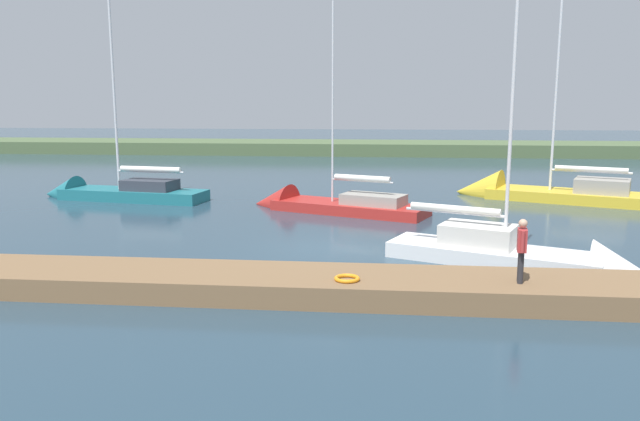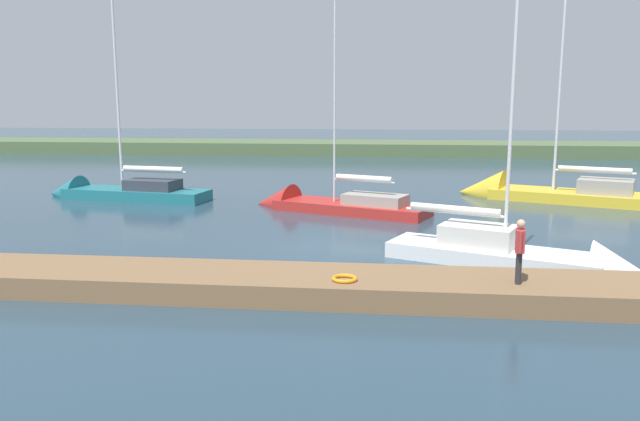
{
  "view_description": "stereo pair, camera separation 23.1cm",
  "coord_description": "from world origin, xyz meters",
  "px_view_note": "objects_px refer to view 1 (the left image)",
  "views": [
    {
      "loc": [
        -2.06,
        20.96,
        5.06
      ],
      "look_at": [
        0.04,
        0.1,
        1.39
      ],
      "focal_mm": 34.49,
      "sensor_mm": 36.0,
      "label": 1
    },
    {
      "loc": [
        -2.29,
        20.94,
        5.06
      ],
      "look_at": [
        0.04,
        0.1,
        1.39
      ],
      "focal_mm": 34.49,
      "sensor_mm": 36.0,
      "label": 2
    }
  ],
  "objects_px": {
    "sailboat_mid_channel": "(111,194)",
    "person_on_dock": "(522,246)",
    "sailboat_outer_mooring": "(532,260)",
    "life_ring_buoy": "(347,278)",
    "sailboat_near_dock": "(322,208)",
    "sailboat_behind_pier": "(534,195)"
  },
  "relations": [
    {
      "from": "sailboat_mid_channel",
      "to": "person_on_dock",
      "type": "xyz_separation_m",
      "value": [
        -17.84,
        15.75,
        1.28
      ]
    },
    {
      "from": "sailboat_outer_mooring",
      "to": "person_on_dock",
      "type": "xyz_separation_m",
      "value": [
        1.19,
        3.77,
        1.3
      ]
    },
    {
      "from": "life_ring_buoy",
      "to": "sailboat_mid_channel",
      "type": "distance_m",
      "value": 20.94
    },
    {
      "from": "sailboat_near_dock",
      "to": "sailboat_behind_pier",
      "type": "xyz_separation_m",
      "value": [
        -10.95,
        -4.68,
        0.1
      ]
    },
    {
      "from": "sailboat_near_dock",
      "to": "sailboat_behind_pier",
      "type": "relative_size",
      "value": 0.93
    },
    {
      "from": "sailboat_behind_pier",
      "to": "sailboat_mid_channel",
      "type": "xyz_separation_m",
      "value": [
        22.46,
        2.37,
        0.03
      ]
    },
    {
      "from": "sailboat_mid_channel",
      "to": "person_on_dock",
      "type": "distance_m",
      "value": 23.83
    },
    {
      "from": "person_on_dock",
      "to": "sailboat_near_dock",
      "type": "bearing_deg",
      "value": -55.75
    },
    {
      "from": "sailboat_mid_channel",
      "to": "sailboat_near_dock",
      "type": "bearing_deg",
      "value": 177.63
    },
    {
      "from": "sailboat_outer_mooring",
      "to": "person_on_dock",
      "type": "bearing_deg",
      "value": -84.33
    },
    {
      "from": "sailboat_near_dock",
      "to": "sailboat_outer_mooring",
      "type": "xyz_separation_m",
      "value": [
        -7.53,
        9.66,
        0.11
      ]
    },
    {
      "from": "life_ring_buoy",
      "to": "sailboat_behind_pier",
      "type": "height_order",
      "value": "sailboat_behind_pier"
    },
    {
      "from": "sailboat_behind_pier",
      "to": "person_on_dock",
      "type": "height_order",
      "value": "sailboat_behind_pier"
    },
    {
      "from": "sailboat_outer_mooring",
      "to": "person_on_dock",
      "type": "distance_m",
      "value": 4.16
    },
    {
      "from": "sailboat_outer_mooring",
      "to": "life_ring_buoy",
      "type": "bearing_deg",
      "value": -120.81
    },
    {
      "from": "sailboat_mid_channel",
      "to": "sailboat_outer_mooring",
      "type": "bearing_deg",
      "value": 156.83
    },
    {
      "from": "sailboat_near_dock",
      "to": "sailboat_mid_channel",
      "type": "bearing_deg",
      "value": 10.38
    },
    {
      "from": "life_ring_buoy",
      "to": "sailboat_behind_pier",
      "type": "xyz_separation_m",
      "value": [
        -8.96,
        -18.37,
        -0.43
      ]
    },
    {
      "from": "life_ring_buoy",
      "to": "person_on_dock",
      "type": "relative_size",
      "value": 0.41
    },
    {
      "from": "life_ring_buoy",
      "to": "sailboat_outer_mooring",
      "type": "relative_size",
      "value": 0.06
    },
    {
      "from": "sailboat_mid_channel",
      "to": "person_on_dock",
      "type": "bearing_deg",
      "value": 147.58
    },
    {
      "from": "sailboat_near_dock",
      "to": "sailboat_behind_pier",
      "type": "height_order",
      "value": "sailboat_behind_pier"
    }
  ]
}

